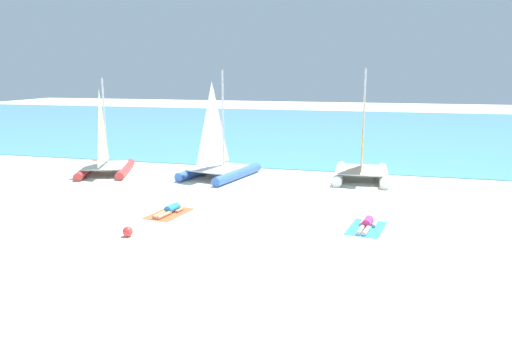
{
  "coord_description": "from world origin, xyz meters",
  "views": [
    {
      "loc": [
        4.76,
        -13.25,
        5.12
      ],
      "look_at": [
        0.0,
        5.05,
        1.2
      ],
      "focal_mm": 33.4,
      "sensor_mm": 36.0,
      "label": 1
    }
  ],
  "objects_px": {
    "sunbather_left": "(170,210)",
    "towel_left": "(169,213)",
    "sailboat_red": "(105,160)",
    "beach_ball": "(128,232)",
    "sailboat_white": "(362,164)",
    "sailboat_blue": "(218,162)",
    "towel_right": "(366,228)",
    "sunbather_right": "(367,224)"
  },
  "relations": [
    {
      "from": "sunbather_left",
      "to": "towel_left",
      "type": "bearing_deg",
      "value": -90.0
    },
    {
      "from": "sailboat_red",
      "to": "towel_left",
      "type": "height_order",
      "value": "sailboat_red"
    },
    {
      "from": "towel_left",
      "to": "beach_ball",
      "type": "bearing_deg",
      "value": -94.6
    },
    {
      "from": "towel_right",
      "to": "sailboat_white",
      "type": "bearing_deg",
      "value": 93.74
    },
    {
      "from": "sailboat_blue",
      "to": "sunbather_right",
      "type": "distance_m",
      "value": 9.64
    },
    {
      "from": "sailboat_white",
      "to": "sunbather_right",
      "type": "xyz_separation_m",
      "value": [
        0.5,
        -7.39,
        -0.66
      ]
    },
    {
      "from": "towel_left",
      "to": "sunbather_right",
      "type": "distance_m",
      "value": 7.11
    },
    {
      "from": "sailboat_blue",
      "to": "sunbather_right",
      "type": "relative_size",
      "value": 3.34
    },
    {
      "from": "sunbather_right",
      "to": "beach_ball",
      "type": "relative_size",
      "value": 4.76
    },
    {
      "from": "sailboat_blue",
      "to": "towel_right",
      "type": "bearing_deg",
      "value": -26.57
    },
    {
      "from": "towel_right",
      "to": "sunbather_right",
      "type": "height_order",
      "value": "sunbather_right"
    },
    {
      "from": "sailboat_red",
      "to": "towel_left",
      "type": "bearing_deg",
      "value": -63.14
    },
    {
      "from": "sailboat_red",
      "to": "sunbather_left",
      "type": "distance_m",
      "value": 8.31
    },
    {
      "from": "towel_left",
      "to": "towel_right",
      "type": "bearing_deg",
      "value": 0.93
    },
    {
      "from": "sailboat_white",
      "to": "sunbather_right",
      "type": "distance_m",
      "value": 7.44
    },
    {
      "from": "sailboat_blue",
      "to": "towel_right",
      "type": "distance_m",
      "value": 9.69
    },
    {
      "from": "sailboat_blue",
      "to": "beach_ball",
      "type": "height_order",
      "value": "sailboat_blue"
    },
    {
      "from": "sunbather_right",
      "to": "beach_ball",
      "type": "bearing_deg",
      "value": -149.68
    },
    {
      "from": "towel_right",
      "to": "sailboat_red",
      "type": "bearing_deg",
      "value": 157.28
    },
    {
      "from": "sunbather_right",
      "to": "sailboat_blue",
      "type": "bearing_deg",
      "value": 149.45
    },
    {
      "from": "towel_left",
      "to": "sunbather_left",
      "type": "relative_size",
      "value": 1.21
    },
    {
      "from": "sunbather_right",
      "to": "towel_right",
      "type": "bearing_deg",
      "value": -90.0
    },
    {
      "from": "sailboat_red",
      "to": "sunbather_left",
      "type": "relative_size",
      "value": 3.08
    },
    {
      "from": "sailboat_white",
      "to": "sailboat_red",
      "type": "xyz_separation_m",
      "value": [
        -12.72,
        -1.93,
        -0.07
      ]
    },
    {
      "from": "towel_right",
      "to": "sunbather_right",
      "type": "distance_m",
      "value": 0.14
    },
    {
      "from": "towel_left",
      "to": "sunbather_left",
      "type": "bearing_deg",
      "value": 80.51
    },
    {
      "from": "sunbather_left",
      "to": "beach_ball",
      "type": "relative_size",
      "value": 4.76
    },
    {
      "from": "sailboat_white",
      "to": "beach_ball",
      "type": "xyz_separation_m",
      "value": [
        -6.82,
        -10.2,
        -0.62
      ]
    },
    {
      "from": "sunbather_right",
      "to": "beach_ball",
      "type": "xyz_separation_m",
      "value": [
        -7.32,
        -2.8,
        0.03
      ]
    },
    {
      "from": "sailboat_white",
      "to": "sunbather_right",
      "type": "height_order",
      "value": "sailboat_white"
    },
    {
      "from": "sailboat_red",
      "to": "sunbather_left",
      "type": "xyz_separation_m",
      "value": [
        6.12,
        -5.58,
        -0.59
      ]
    },
    {
      "from": "sailboat_blue",
      "to": "sunbather_right",
      "type": "bearing_deg",
      "value": -26.23
    },
    {
      "from": "towel_left",
      "to": "sunbather_left",
      "type": "height_order",
      "value": "sunbather_left"
    },
    {
      "from": "sunbather_right",
      "to": "sailboat_red",
      "type": "bearing_deg",
      "value": 166.89
    },
    {
      "from": "sunbather_left",
      "to": "sunbather_right",
      "type": "distance_m",
      "value": 7.09
    },
    {
      "from": "towel_right",
      "to": "sunbather_right",
      "type": "relative_size",
      "value": 1.21
    },
    {
      "from": "sailboat_white",
      "to": "sailboat_red",
      "type": "distance_m",
      "value": 12.86
    },
    {
      "from": "sailboat_blue",
      "to": "sailboat_red",
      "type": "relative_size",
      "value": 1.08
    },
    {
      "from": "sunbather_left",
      "to": "sunbather_right",
      "type": "height_order",
      "value": "same"
    },
    {
      "from": "sailboat_white",
      "to": "towel_left",
      "type": "distance_m",
      "value": 10.08
    },
    {
      "from": "towel_right",
      "to": "beach_ball",
      "type": "bearing_deg",
      "value": -159.45
    },
    {
      "from": "sailboat_blue",
      "to": "sailboat_red",
      "type": "height_order",
      "value": "sailboat_blue"
    }
  ]
}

